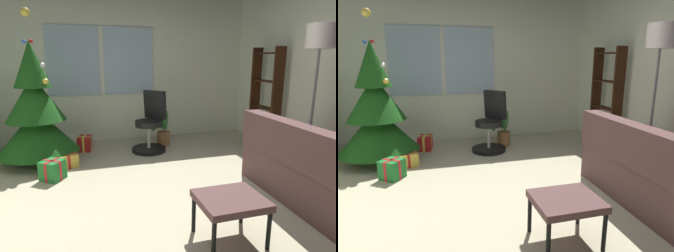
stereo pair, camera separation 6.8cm
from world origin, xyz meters
TOP-DOWN VIEW (x-y plane):
  - ground_plane at (0.00, 0.00)m, footprint 4.85×5.60m
  - wall_back_with_windows at (-0.02, 2.85)m, footprint 4.85×0.12m
  - footstool at (0.38, -0.66)m, footprint 0.54×0.46m
  - holiday_tree at (-1.39, 1.83)m, footprint 1.14×1.14m
  - gift_box_red at (-0.75, 2.23)m, footprint 0.25×0.32m
  - gift_box_green at (-1.15, 1.10)m, footprint 0.34×0.34m
  - gift_box_gold at (-1.00, 1.50)m, footprint 0.33×0.30m
  - office_chair at (0.31, 1.91)m, footprint 0.60×0.59m
  - bookshelf at (2.21, 1.54)m, footprint 0.18×0.64m
  - floor_lamp at (1.95, 0.22)m, footprint 0.32×0.32m
  - potted_plant at (0.59, 2.18)m, footprint 0.37×0.38m

SIDE VIEW (x-z plane):
  - ground_plane at x=0.00m, z-range -0.10..0.00m
  - gift_box_gold at x=-1.00m, z-range 0.00..0.19m
  - gift_box_red at x=-0.75m, z-range 0.00..0.24m
  - gift_box_green at x=-1.15m, z-range 0.00..0.25m
  - potted_plant at x=0.59m, z-range -0.07..0.57m
  - footstool at x=0.38m, z-range 0.15..0.54m
  - office_chair at x=0.31m, z-range -0.11..0.89m
  - bookshelf at x=2.21m, z-range -0.12..1.57m
  - holiday_tree at x=-1.39m, z-range -0.35..1.82m
  - wall_back_with_windows at x=-0.02m, z-range 0.01..2.67m
  - floor_lamp at x=1.95m, z-range 0.64..2.53m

